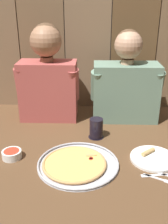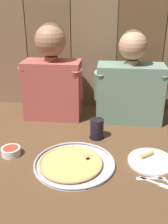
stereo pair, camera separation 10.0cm
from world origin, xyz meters
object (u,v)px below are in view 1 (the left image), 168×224
dinner_plate (153,158)px  diner_right (126,82)px  dipping_bowl (12,154)px  pizza_tray (77,164)px  drinking_glass (96,128)px  diner_left (48,75)px

dinner_plate → diner_right: 0.56m
dipping_bowl → pizza_tray: bearing=-9.7°
dipping_bowl → drinking_glass: bearing=28.2°
diner_left → diner_right: (0.50, -0.00, -0.04)m
pizza_tray → diner_left: (-0.21, 0.55, 0.28)m
pizza_tray → dinner_plate: (0.38, 0.06, -0.00)m
dipping_bowl → diner_left: 0.58m
dinner_plate → dipping_bowl: 0.71m
dinner_plate → drinking_glass: (-0.28, 0.22, 0.05)m
dipping_bowl → dinner_plate: bearing=0.4°
drinking_glass → pizza_tray: bearing=-108.8°
drinking_glass → diner_left: 0.47m
dinner_plate → drinking_glass: size_ratio=1.99×
drinking_glass → dipping_bowl: bearing=-151.8°
pizza_tray → diner_left: bearing=110.8°
pizza_tray → dipping_bowl: 0.33m
dinner_plate → pizza_tray: bearing=-170.8°
dinner_plate → drinking_glass: bearing=141.4°
drinking_glass → diner_right: (0.19, 0.27, 0.20)m
pizza_tray → dinner_plate: 0.38m
dinner_plate → diner_left: 0.82m
diner_left → diner_right: bearing=-0.1°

